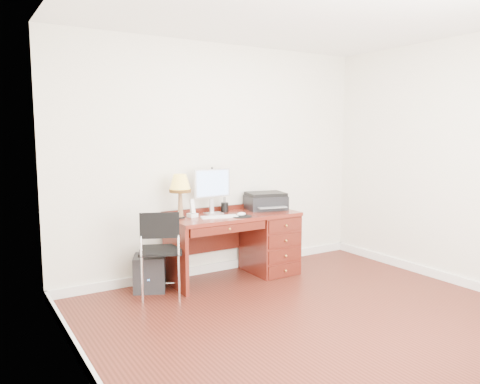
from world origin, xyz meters
TOP-DOWN VIEW (x-y plane):
  - ground at (0.00, 0.00)m, footprint 4.00×4.00m
  - room_shell at (0.00, 0.63)m, footprint 4.00×4.00m
  - desk at (0.32, 1.40)m, footprint 1.50×0.67m
  - monitor at (-0.19, 1.55)m, footprint 0.45×0.15m
  - keyboard at (-0.24, 1.30)m, footprint 0.42×0.21m
  - mouse_pad at (-0.00, 1.22)m, footprint 0.23×0.23m
  - printer at (0.51, 1.50)m, footprint 0.53×0.45m
  - leg_lamp at (-0.62, 1.48)m, footprint 0.23×0.23m
  - phone at (-0.48, 1.47)m, footprint 0.11×0.11m
  - pen_cup at (-0.01, 1.58)m, footprint 0.09×0.09m
  - chair at (-0.93, 1.22)m, footprint 0.56×0.57m
  - equipment_box at (-0.98, 1.50)m, footprint 0.43×0.43m

SIDE VIEW (x-z plane):
  - ground at x=0.00m, z-range 0.00..0.00m
  - room_shell at x=0.00m, z-range -1.95..2.05m
  - equipment_box at x=-0.98m, z-range 0.00..0.38m
  - desk at x=0.32m, z-range 0.04..0.79m
  - chair at x=-0.93m, z-range 0.10..1.00m
  - keyboard at x=-0.24m, z-range 0.75..0.77m
  - mouse_pad at x=0.00m, z-range 0.74..0.79m
  - pen_cup at x=-0.01m, z-range 0.75..0.86m
  - phone at x=-0.48m, z-range 0.71..0.91m
  - printer at x=0.51m, z-range 0.75..0.95m
  - monitor at x=-0.19m, z-range 0.82..1.33m
  - leg_lamp at x=-0.62m, z-range 0.86..1.34m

